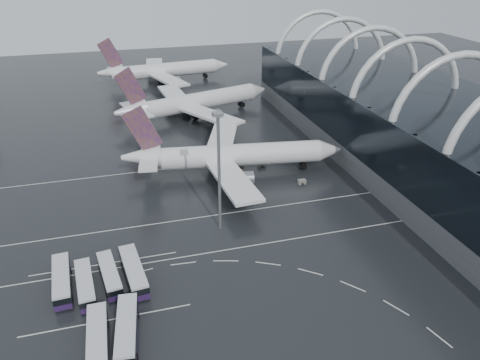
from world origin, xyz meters
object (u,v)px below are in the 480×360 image
object	(u,v)px
gse_cart_belly_b	(262,165)
airliner_main	(230,156)
bus_row_near_b	(85,284)
gse_cart_belly_e	(239,172)
gse_cart_belly_c	(241,189)
bus_row_near_d	(134,271)
floodlight_mast	(219,159)
bus_row_far_a	(98,340)
airliner_gate_b	(194,103)
bus_row_near_a	(62,280)
gse_cart_belly_d	(302,182)
airliner_gate_c	(163,71)
bus_row_far_b	(127,330)
bus_row_near_c	(110,275)

from	to	relation	value
gse_cart_belly_b	airliner_main	bearing A→B (deg)	-170.05
bus_row_near_b	gse_cart_belly_e	distance (m)	55.23
airliner_main	gse_cart_belly_c	distance (m)	12.03
bus_row_near_d	floodlight_mast	world-z (taller)	floodlight_mast
bus_row_far_a	floodlight_mast	world-z (taller)	floodlight_mast
airliner_gate_b	bus_row_near_a	distance (m)	95.58
airliner_gate_b	bus_row_near_d	size ratio (longest dim) A/B	4.24
gse_cart_belly_d	bus_row_far_a	bearing A→B (deg)	-140.11
gse_cart_belly_e	gse_cart_belly_d	bearing A→B (deg)	-34.47
airliner_gate_c	bus_row_near_a	distance (m)	141.38
floodlight_mast	bus_row_near_b	bearing A→B (deg)	-153.68
airliner_main	airliner_gate_b	xyz separation A→B (m)	(-0.78, 48.44, 0.21)
gse_cart_belly_c	gse_cart_belly_d	world-z (taller)	gse_cart_belly_c
bus_row_near_b	bus_row_near_d	xyz separation A→B (m)	(8.60, 1.14, 0.18)
bus_row_far_b	floodlight_mast	xyz separation A→B (m)	(21.76, 27.48, 14.87)
bus_row_near_a	gse_cart_belly_b	distance (m)	64.62
gse_cart_belly_d	gse_cart_belly_e	size ratio (longest dim) A/B	1.01
airliner_main	gse_cart_belly_d	bearing A→B (deg)	-26.71
airliner_main	bus_row_near_a	size ratio (longest dim) A/B	4.43
bus_row_far_a	gse_cart_belly_e	size ratio (longest dim) A/B	6.53
airliner_main	bus_row_near_c	distance (m)	50.94
airliner_main	bus_row_far_b	size ratio (longest dim) A/B	4.24
airliner_gate_b	bus_row_near_c	bearing A→B (deg)	-127.36
gse_cart_belly_e	bus_row_near_d	bearing A→B (deg)	-129.48
airliner_main	bus_row_far_b	xyz separation A→B (m)	(-31.00, -53.66, -3.17)
airliner_main	bus_row_near_d	distance (m)	48.61
bus_row_near_c	gse_cart_belly_b	size ratio (longest dim) A/B	5.93
bus_row_near_a	bus_row_near_c	xyz separation A→B (m)	(8.35, -0.56, -0.14)
bus_row_far_b	floodlight_mast	distance (m)	38.08
bus_row_near_d	gse_cart_belly_b	world-z (taller)	bus_row_near_d
airliner_main	bus_row_far_a	size ratio (longest dim) A/B	4.38
airliner_gate_b	floodlight_mast	bearing A→B (deg)	-113.40
airliner_gate_b	gse_cart_belly_d	distance (m)	62.27
airliner_gate_c	floodlight_mast	size ratio (longest dim) A/B	2.22
floodlight_mast	gse_cart_belly_c	xyz separation A→B (m)	(9.02, 14.98, -16.08)
bus_row_near_a	airliner_main	bearing A→B (deg)	-51.51
airliner_main	bus_row_near_c	size ratio (longest dim) A/B	4.76
bus_row_far_a	gse_cart_belly_d	bearing A→B (deg)	-49.60
airliner_gate_c	bus_row_near_a	world-z (taller)	airliner_gate_c
bus_row_near_b	airliner_main	bearing A→B (deg)	-48.19
floodlight_mast	gse_cart_belly_d	world-z (taller)	floodlight_mast
airliner_gate_b	airliner_gate_c	distance (m)	50.35
bus_row_near_d	gse_cart_belly_b	distance (m)	55.91
airliner_main	airliner_gate_b	world-z (taller)	airliner_gate_b
bus_row_far_b	bus_row_near_d	bearing A→B (deg)	-2.45
bus_row_near_b	gse_cart_belly_b	bearing A→B (deg)	-53.50
floodlight_mast	gse_cart_belly_d	size ratio (longest dim) A/B	12.69
bus_row_near_c	bus_row_near_d	size ratio (longest dim) A/B	0.89
bus_row_near_c	gse_cart_belly_b	bearing A→B (deg)	-54.70
bus_row_near_b	gse_cart_belly_d	xyz separation A→B (m)	(53.69, 28.86, -1.10)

